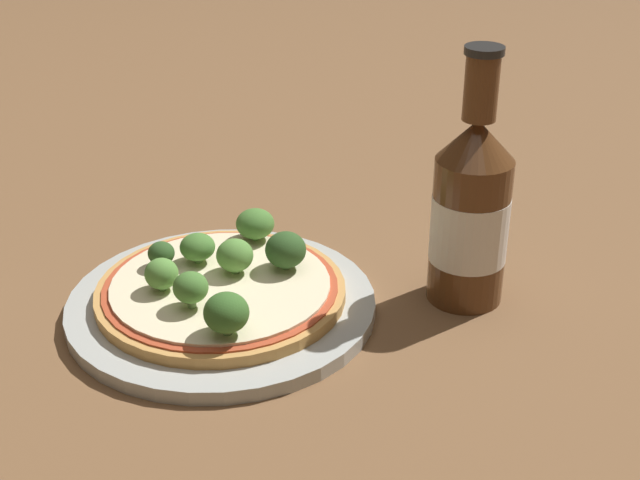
# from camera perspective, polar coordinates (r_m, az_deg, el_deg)

# --- Properties ---
(ground_plane) EXTENTS (3.00, 3.00, 0.00)m
(ground_plane) POSITION_cam_1_polar(r_m,az_deg,el_deg) (0.76, -5.34, -3.77)
(ground_plane) COLOR brown
(plate) EXTENTS (0.26, 0.26, 0.01)m
(plate) POSITION_cam_1_polar(r_m,az_deg,el_deg) (0.75, -6.30, -4.14)
(plate) COLOR #B2B7B2
(plate) RESTS_ON ground_plane
(pizza) EXTENTS (0.21, 0.21, 0.01)m
(pizza) POSITION_cam_1_polar(r_m,az_deg,el_deg) (0.74, -6.36, -3.19)
(pizza) COLOR tan
(pizza) RESTS_ON plate
(broccoli_floret_0) EXTENTS (0.03, 0.03, 0.03)m
(broccoli_floret_0) POSITION_cam_1_polar(r_m,az_deg,el_deg) (0.73, -10.11, -2.15)
(broccoli_floret_0) COLOR #6B8E51
(broccoli_floret_0) RESTS_ON pizza
(broccoli_floret_1) EXTENTS (0.03, 0.03, 0.03)m
(broccoli_floret_1) POSITION_cam_1_polar(r_m,az_deg,el_deg) (0.74, -5.78, -1.14)
(broccoli_floret_1) COLOR #6B8E51
(broccoli_floret_1) RESTS_ON pizza
(broccoli_floret_2) EXTENTS (0.02, 0.02, 0.02)m
(broccoli_floret_2) POSITION_cam_1_polar(r_m,az_deg,el_deg) (0.76, -10.13, -0.85)
(broccoli_floret_2) COLOR #6B8E51
(broccoli_floret_2) RESTS_ON pizza
(broccoli_floret_3) EXTENTS (0.03, 0.03, 0.03)m
(broccoli_floret_3) POSITION_cam_1_polar(r_m,az_deg,el_deg) (0.80, -4.17, 1.04)
(broccoli_floret_3) COLOR #6B8E51
(broccoli_floret_3) RESTS_ON pizza
(broccoli_floret_4) EXTENTS (0.03, 0.03, 0.03)m
(broccoli_floret_4) POSITION_cam_1_polar(r_m,az_deg,el_deg) (0.75, -2.21, -0.64)
(broccoli_floret_4) COLOR #6B8E51
(broccoli_floret_4) RESTS_ON pizza
(broccoli_floret_5) EXTENTS (0.03, 0.03, 0.03)m
(broccoli_floret_5) POSITION_cam_1_polar(r_m,az_deg,el_deg) (0.66, -6.01, -4.66)
(broccoli_floret_5) COLOR #6B8E51
(broccoli_floret_5) RESTS_ON pizza
(broccoli_floret_6) EXTENTS (0.03, 0.03, 0.03)m
(broccoli_floret_6) POSITION_cam_1_polar(r_m,az_deg,el_deg) (0.70, -8.28, -3.05)
(broccoli_floret_6) COLOR #6B8E51
(broccoli_floret_6) RESTS_ON pizza
(broccoli_floret_7) EXTENTS (0.03, 0.03, 0.03)m
(broccoli_floret_7) POSITION_cam_1_polar(r_m,az_deg,el_deg) (0.76, -7.85, -0.45)
(broccoli_floret_7) COLOR #6B8E51
(broccoli_floret_7) RESTS_ON pizza
(beer_bottle) EXTENTS (0.06, 0.06, 0.22)m
(beer_bottle) POSITION_cam_1_polar(r_m,az_deg,el_deg) (0.74, 9.62, 1.86)
(beer_bottle) COLOR #563319
(beer_bottle) RESTS_ON ground_plane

